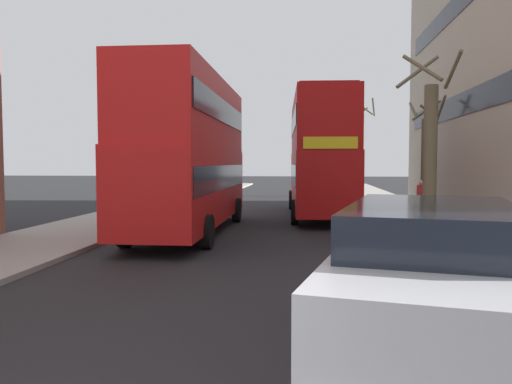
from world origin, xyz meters
The scene contains 11 objects.
sidewalk_right centered at (6.50, 16.00, 0.07)m, with size 4.00×80.00×0.14m, color #9E9991.
sidewalk_left centered at (-6.50, 16.00, 0.07)m, with size 4.00×80.00×0.14m, color #9E9991.
kerb_line_outer centered at (4.40, 14.00, 0.00)m, with size 0.10×56.00×0.01m, color yellow.
kerb_line_inner centered at (4.24, 14.00, 0.00)m, with size 0.10×56.00×0.01m, color yellow.
double_decker_bus_away centered at (-2.40, 15.91, 3.03)m, with size 2.87×10.83×5.64m.
double_decker_bus_oncoming centered at (2.40, 22.07, 3.03)m, with size 3.18×10.91×5.64m.
taxi_minivan centered at (3.13, 3.41, 1.07)m, with size 2.87×5.10×2.12m.
pedestrian_far centered at (6.96, 21.34, 0.99)m, with size 0.34×0.22×1.62m.
street_tree_near centered at (7.25, 21.99, 2.75)m, with size 1.48×1.57×5.45m.
street_tree_mid centered at (5.90, 36.14, 3.54)m, with size 1.96×1.90×7.10m.
street_tree_far centered at (5.77, 14.76, 2.81)m, with size 1.85×2.06×6.04m.
Camera 1 is at (1.82, -1.87, 2.57)m, focal length 35.02 mm.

